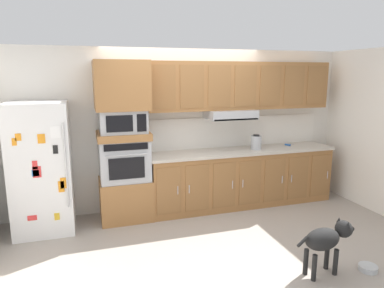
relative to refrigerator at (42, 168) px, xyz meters
The scene contains 17 objects.
ground_plane 2.36m from the refrigerator, 18.05° to the right, with size 9.60×9.60×0.00m, color #9E9389.
back_kitchen_wall 2.16m from the refrigerator, 11.66° to the left, with size 6.20×0.12×2.50m, color silver.
side_panel_right 4.95m from the refrigerator, ahead, with size 0.12×7.10×2.50m, color white.
refrigerator is the anchor object (origin of this frame).
oven_base_cabinet 1.25m from the refrigerator, ahead, with size 0.74×0.62×0.60m, color #996638.
built_in_oven 1.11m from the refrigerator, ahead, with size 0.70×0.62×0.60m.
appliance_mid_shelf 1.17m from the refrigerator, ahead, with size 0.74×0.62×0.10m, color #996638.
microwave 1.25m from the refrigerator, ahead, with size 0.64×0.54×0.32m.
appliance_upper_cabinet 1.55m from the refrigerator, ahead, with size 0.74×0.62×0.68m, color #996638.
lower_cabinet_run 3.02m from the refrigerator, ahead, with size 3.02×0.63×0.88m.
countertop_slab 2.99m from the refrigerator, ahead, with size 3.06×0.64×0.04m, color #BCB2A3.
backsplash_panel 3.02m from the refrigerator, ahead, with size 3.06×0.02×0.50m, color silver.
upper_cabinet_with_hood 3.15m from the refrigerator, ahead, with size 3.02×0.48×0.88m.
screwdriver 3.87m from the refrigerator, ahead, with size 0.17×0.16×0.03m.
electric_kettle 3.21m from the refrigerator, ahead, with size 0.17×0.17×0.24m.
dog 3.65m from the refrigerator, 34.91° to the right, with size 0.76×0.27×0.58m.
dog_food_bowl 4.17m from the refrigerator, 32.19° to the right, with size 0.20×0.20×0.06m.
Camera 1 is at (-1.51, -4.20, 2.12)m, focal length 32.42 mm.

